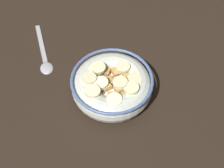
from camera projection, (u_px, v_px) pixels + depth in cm
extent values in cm
cube|color=black|center=(112.00, 96.00, 58.10)|extent=(95.05, 95.05, 2.00)
cylinder|color=beige|center=(112.00, 92.00, 57.06)|extent=(8.69, 8.69, 0.60)
torus|color=beige|center=(112.00, 86.00, 55.35)|extent=(15.80, 15.80, 4.86)
torus|color=#4C6699|center=(112.00, 79.00, 53.64)|extent=(15.93, 15.93, 0.60)
cylinder|color=white|center=(112.00, 84.00, 54.79)|extent=(12.89, 12.89, 0.40)
cube|color=tan|center=(126.00, 65.00, 56.89)|extent=(2.44, 2.41, 0.96)
cube|color=#AD7F42|center=(135.00, 79.00, 54.67)|extent=(2.52, 2.54, 1.04)
cube|color=#B78947|center=(112.00, 97.00, 52.25)|extent=(2.18, 2.17, 0.84)
cube|color=#AD7F42|center=(88.00, 78.00, 54.72)|extent=(2.56, 2.56, 1.04)
cube|color=tan|center=(93.00, 90.00, 52.95)|extent=(2.18, 2.21, 0.92)
cube|color=tan|center=(91.00, 67.00, 56.31)|extent=(1.94, 1.88, 0.95)
cube|color=#AD7F42|center=(129.00, 100.00, 51.57)|extent=(1.85, 1.83, 0.83)
cube|color=tan|center=(96.00, 97.00, 52.00)|extent=(2.48, 2.50, 0.99)
cube|color=#AD7F42|center=(105.00, 72.00, 55.73)|extent=(1.87, 1.85, 0.85)
cube|color=#B78947|center=(117.00, 72.00, 55.58)|extent=(2.53, 2.53, 0.92)
cube|color=#B78947|center=(127.00, 74.00, 55.32)|extent=(2.51, 2.51, 0.89)
cube|color=#AD7F42|center=(133.00, 87.00, 53.52)|extent=(2.36, 2.38, 0.87)
cube|color=#B78947|center=(119.00, 89.00, 53.43)|extent=(2.50, 2.50, 0.82)
cube|color=#AD7F42|center=(109.00, 80.00, 54.59)|extent=(2.56, 2.56, 1.04)
cube|color=tan|center=(128.00, 92.00, 52.70)|extent=(2.55, 2.55, 0.96)
cube|color=tan|center=(106.00, 86.00, 53.48)|extent=(2.56, 2.55, 1.04)
cylinder|color=beige|center=(120.00, 83.00, 52.44)|extent=(3.65, 3.61, 1.12)
cylinder|color=#F4EABC|center=(93.00, 91.00, 51.37)|extent=(3.88, 3.85, 1.17)
cylinder|color=#F9EFC6|center=(101.00, 83.00, 53.05)|extent=(3.46, 3.47, 1.01)
cylinder|color=#F9EFC6|center=(114.00, 100.00, 50.82)|extent=(3.67, 3.70, 1.13)
cylinder|color=beige|center=(98.00, 68.00, 54.78)|extent=(3.47, 3.47, 1.12)
cylinder|color=beige|center=(123.00, 67.00, 55.23)|extent=(4.00, 4.01, 0.95)
cylinder|color=beige|center=(134.00, 80.00, 53.54)|extent=(4.02, 3.98, 1.05)
cylinder|color=beige|center=(131.00, 88.00, 51.82)|extent=(3.39, 3.39, 1.19)
cylinder|color=beige|center=(89.00, 79.00, 53.21)|extent=(3.08, 3.06, 1.15)
ellipsoid|color=#A5A5AD|center=(46.00, 67.00, 60.81)|extent=(4.32, 4.46, 0.80)
cube|color=#A5A5AD|center=(41.00, 43.00, 65.46)|extent=(8.16, 10.39, 0.36)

